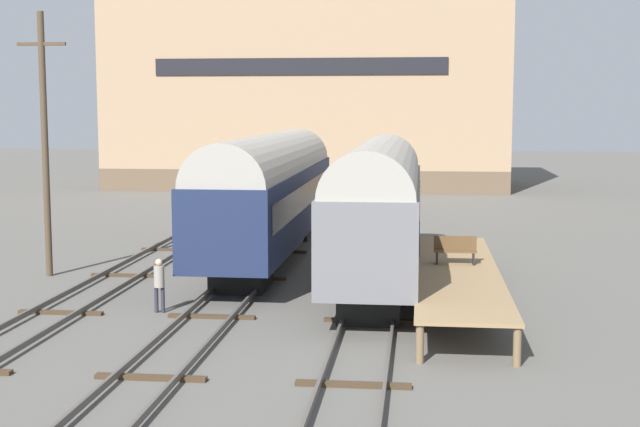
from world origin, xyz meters
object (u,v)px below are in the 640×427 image
Objects in this scene: train_car_grey at (379,203)px; person_worker at (159,280)px; train_car_navy at (270,189)px; utility_pole at (45,141)px; bench at (455,249)px.

train_car_grey reaches higher than person_worker.
train_car_grey is (4.64, -4.76, -0.02)m from train_car_navy.
train_car_navy is 1.19× the size of train_car_grey.
utility_pole is at bearing -149.05° from train_car_navy.
person_worker is at bearing -158.70° from bench.
train_car_navy is 1.91× the size of utility_pole.
utility_pole is at bearing 178.73° from train_car_grey.
bench is (7.24, -6.30, -1.35)m from train_car_navy.
train_car_grey is 12.31m from utility_pole.
train_car_navy is 8.98m from utility_pole.
bench is (2.60, -1.54, -1.33)m from train_car_grey.
train_car_grey is at bearing -45.76° from train_car_navy.
train_car_navy is 10.14m from person_worker.
train_car_grey is at bearing 149.37° from bench.
bench is at bearing -41.05° from train_car_navy.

